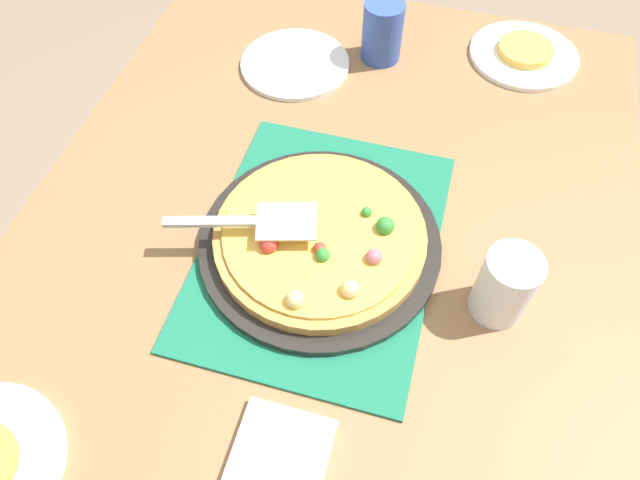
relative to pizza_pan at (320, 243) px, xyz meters
The scene contains 12 objects.
ground_plane 0.76m from the pizza_pan, ahead, with size 8.00×8.00×0.00m, color #84705B.
dining_table 0.12m from the pizza_pan, ahead, with size 1.40×1.00×0.75m.
placemat 0.01m from the pizza_pan, ahead, with size 0.48×0.36×0.01m, color #196B4C.
pizza_pan is the anchor object (origin of this frame).
pizza 0.02m from the pizza_pan, 148.05° to the right, with size 0.33×0.33×0.05m.
plate_near_left 0.63m from the pizza_pan, 25.89° to the right, with size 0.22×0.22×0.01m, color white.
plate_side 0.45m from the pizza_pan, 22.10° to the left, with size 0.22×0.22×0.01m, color white.
served_slice_left 0.63m from the pizza_pan, 25.89° to the right, with size 0.11×0.11×0.02m, color #EAB747.
cup_near 0.28m from the pizza_pan, 96.58° to the right, with size 0.08×0.08×0.12m, color white.
cup_far 0.49m from the pizza_pan, ahead, with size 0.08×0.08×0.12m, color #3351AD.
pizza_server 0.11m from the pizza_pan, 106.10° to the left, with size 0.11×0.23×0.01m.
napkin_stack 0.33m from the pizza_pan, behind, with size 0.12×0.12×0.02m, color white.
Camera 1 is at (-0.50, -0.14, 1.51)m, focal length 32.43 mm.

